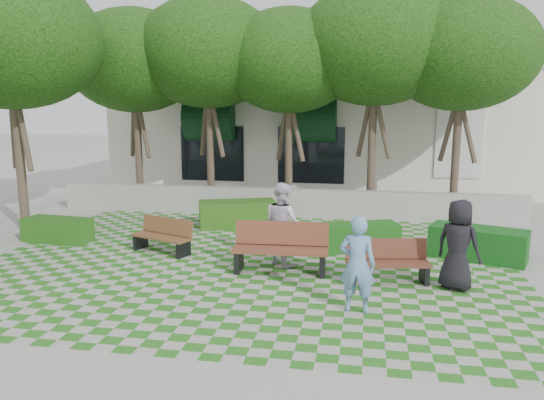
% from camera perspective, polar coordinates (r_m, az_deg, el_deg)
% --- Properties ---
extents(ground, '(90.00, 90.00, 0.00)m').
position_cam_1_polar(ground, '(11.35, -3.86, -8.26)').
color(ground, gray).
rests_on(ground, ground).
extents(lawn, '(12.00, 12.00, 0.00)m').
position_cam_1_polar(lawn, '(12.27, -2.73, -6.76)').
color(lawn, '#2B721E').
rests_on(lawn, ground).
extents(sidewalk_south, '(16.00, 2.00, 0.01)m').
position_cam_1_polar(sidewalk_south, '(7.27, -13.37, -19.83)').
color(sidewalk_south, '#9E9B93').
rests_on(sidewalk_south, ground).
extents(retaining_wall, '(15.00, 0.36, 0.90)m').
position_cam_1_polar(retaining_wall, '(17.13, 1.12, -0.26)').
color(retaining_wall, '#9E9B93').
rests_on(retaining_wall, ground).
extents(bench_east, '(1.75, 0.85, 0.88)m').
position_cam_1_polar(bench_east, '(11.13, 12.31, -6.56)').
color(bench_east, '#542B1D').
rests_on(bench_east, ground).
extents(bench_mid, '(2.08, 0.77, 1.08)m').
position_cam_1_polar(bench_mid, '(11.51, 0.95, -5.26)').
color(bench_mid, brown).
rests_on(bench_mid, ground).
extents(bench_west, '(1.67, 1.08, 0.84)m').
position_cam_1_polar(bench_west, '(13.29, -11.64, -3.84)').
color(bench_west, brown).
rests_on(bench_west, ground).
extents(hedge_east, '(2.30, 1.56, 0.75)m').
position_cam_1_polar(hedge_east, '(13.38, 21.27, -4.38)').
color(hedge_east, '#124516').
rests_on(hedge_east, ground).
extents(hedge_midright, '(2.03, 1.36, 0.66)m').
position_cam_1_polar(hedge_midright, '(13.45, 9.45, -3.91)').
color(hedge_midright, '#174D14').
rests_on(hedge_midright, ground).
extents(hedge_midleft, '(2.38, 1.59, 0.77)m').
position_cam_1_polar(hedge_midleft, '(15.70, -3.74, -1.50)').
color(hedge_midleft, '#245015').
rests_on(hedge_midleft, ground).
extents(hedge_west, '(1.85, 0.90, 0.63)m').
position_cam_1_polar(hedge_west, '(15.14, -22.08, -3.00)').
color(hedge_west, '#1E4E15').
rests_on(hedge_west, ground).
extents(person_blue, '(0.68, 0.48, 1.74)m').
position_cam_1_polar(person_blue, '(9.38, 9.17, -6.84)').
color(person_blue, '#6A94C2').
rests_on(person_blue, ground).
extents(person_dark, '(1.05, 0.96, 1.80)m').
position_cam_1_polar(person_dark, '(10.99, 19.40, -4.57)').
color(person_dark, black).
rests_on(person_dark, ground).
extents(person_white, '(1.15, 1.15, 1.88)m').
position_cam_1_polar(person_white, '(11.96, 1.16, -2.57)').
color(person_white, silver).
rests_on(person_white, ground).
extents(tree_row, '(17.70, 13.40, 7.41)m').
position_cam_1_polar(tree_row, '(17.05, -5.39, 15.62)').
color(tree_row, '#47382B').
rests_on(tree_row, ground).
extents(building, '(18.00, 8.92, 5.15)m').
position_cam_1_polar(building, '(24.58, 6.22, 7.80)').
color(building, silver).
rests_on(building, ground).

